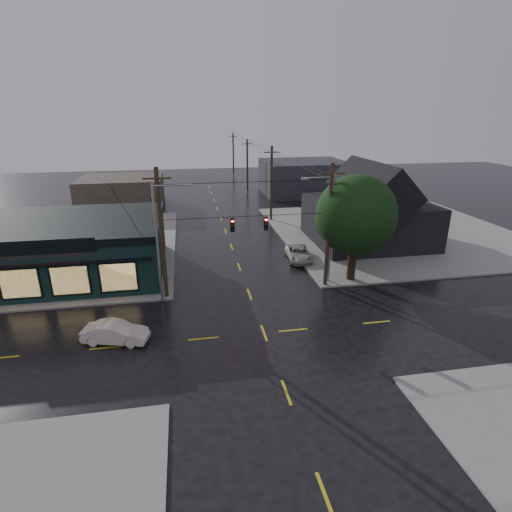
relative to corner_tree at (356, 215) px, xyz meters
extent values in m
plane|color=black|center=(-9.07, -7.23, -5.77)|extent=(160.00, 160.00, 0.00)
cube|color=gray|center=(-29.07, 12.77, -5.70)|extent=(28.00, 28.00, 0.15)
cube|color=gray|center=(10.93, 12.77, -5.70)|extent=(28.00, 28.00, 0.15)
cube|color=black|center=(-24.07, 5.77, -3.52)|extent=(16.00, 12.00, 4.20)
cube|color=black|center=(-24.07, 5.77, -1.12)|extent=(16.30, 12.30, 0.60)
cube|color=#FF1E14|center=(-24.07, -0.34, -1.17)|extent=(7.00, 0.16, 0.90)
cube|color=black|center=(5.93, 9.77, -3.37)|extent=(12.00, 11.00, 4.50)
cylinder|color=black|center=(0.00, 0.00, -3.55)|extent=(0.70, 0.70, 4.15)
sphere|color=black|center=(0.00, 0.00, 0.02)|extent=(6.65, 6.65, 6.65)
cylinder|color=black|center=(-9.07, -0.73, 0.53)|extent=(13.00, 0.04, 0.04)
cube|color=#392F2A|center=(-23.07, 32.77, -3.57)|extent=(12.00, 10.00, 4.40)
cube|color=#29292E|center=(6.93, 37.77, -2.97)|extent=(14.00, 12.00, 5.60)
imported|color=silver|center=(-18.53, -6.64, -5.10)|extent=(4.30, 2.38, 1.34)
imported|color=#A3A396|center=(-3.07, 5.64, -5.12)|extent=(2.58, 4.87, 1.31)
camera|label=1|loc=(-13.65, -29.82, 8.13)|focal=28.00mm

